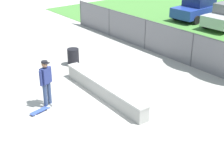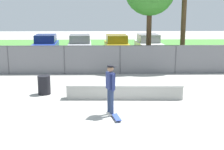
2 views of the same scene
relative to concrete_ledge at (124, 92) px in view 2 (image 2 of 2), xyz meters
The scene contains 11 objects.
ground_plane 0.86m from the concrete_ledge, 85.33° to the right, with size 80.00×80.00×0.00m, color #ADAAA3.
grass_strip 15.53m from the concrete_ledge, 89.76° to the left, with size 31.53×20.00×0.02m, color #478438.
concrete_ledge is the anchor object (origin of this frame).
skateboarder 2.34m from the concrete_ledge, 106.57° to the right, with size 0.38×0.57×1.84m.
skateboard 2.61m from the concrete_ledge, 99.67° to the right, with size 0.35×0.82×0.09m.
chainlink_fence 5.27m from the concrete_ledge, 89.29° to the left, with size 19.60×0.07×1.68m.
car_blue 14.08m from the concrete_ledge, 113.65° to the left, with size 2.20×4.29×1.66m.
car_silver 13.07m from the concrete_ledge, 102.60° to the left, with size 2.20×4.29×1.66m.
car_yellow 12.53m from the concrete_ledge, 89.38° to the left, with size 2.20×4.29×1.66m.
car_white 13.38m from the concrete_ledge, 78.03° to the left, with size 2.20×4.29×1.66m.
trash_bin 3.65m from the concrete_ledge, 167.33° to the left, with size 0.56×0.56×0.85m, color black.
Camera 2 is at (-0.90, -12.41, 3.84)m, focal length 51.34 mm.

